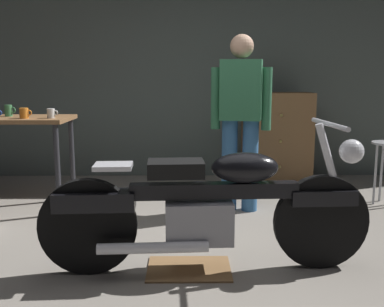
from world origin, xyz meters
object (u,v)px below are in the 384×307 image
object	(u,v)px
wooden_dresser	(276,139)
motorcycle	(209,205)
mug_white_ceramic	(51,113)
person_standing	(240,115)
mug_green_speckled	(8,111)
mug_orange_travel	(24,113)

from	to	relation	value
wooden_dresser	motorcycle	bearing A→B (deg)	-110.88
motorcycle	mug_white_ceramic	world-z (taller)	motorcycle
person_standing	mug_white_ceramic	distance (m)	1.78
wooden_dresser	mug_white_ceramic	xyz separation A→B (m)	(-2.35, -1.09, 0.39)
mug_green_speckled	mug_white_ceramic	bearing A→B (deg)	-22.26
wooden_dresser	mug_orange_travel	bearing A→B (deg)	-156.74
motorcycle	mug_orange_travel	bearing A→B (deg)	138.58
wooden_dresser	mug_orange_travel	distance (m)	2.85
motorcycle	wooden_dresser	world-z (taller)	wooden_dresser
motorcycle	mug_green_speckled	world-z (taller)	mug_green_speckled
mug_green_speckled	person_standing	bearing A→B (deg)	-4.65
motorcycle	mug_white_ceramic	xyz separation A→B (m)	(-1.42, 1.35, 0.50)
mug_orange_travel	mug_green_speckled	distance (m)	0.32
motorcycle	mug_white_ceramic	distance (m)	2.02
person_standing	mug_orange_travel	bearing A→B (deg)	13.43
motorcycle	mug_green_speckled	bearing A→B (deg)	137.89
mug_orange_travel	person_standing	bearing A→B (deg)	1.12
wooden_dresser	mug_white_ceramic	distance (m)	2.62
motorcycle	person_standing	xyz separation A→B (m)	(0.36, 1.36, 0.48)
wooden_dresser	mug_orange_travel	xyz separation A→B (m)	(-2.59, -1.11, 0.40)
motorcycle	mug_orange_travel	xyz separation A→B (m)	(-1.66, 1.32, 0.50)
person_standing	mug_green_speckled	size ratio (longest dim) A/B	14.88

